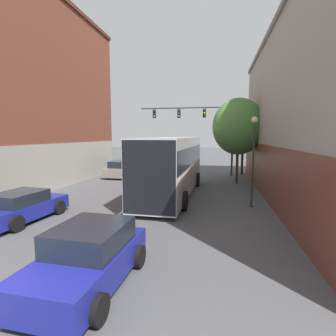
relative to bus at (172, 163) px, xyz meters
name	(u,v)px	position (x,y,z in m)	size (l,w,h in m)	color
lane_center_line	(145,194)	(-1.82, 0.03, -2.03)	(0.14, 37.66, 0.01)	silver
building_left_brick	(10,90)	(-11.76, 0.57, 4.92)	(7.20, 19.78, 13.69)	brown
building_right_storefront	(329,111)	(8.85, 0.22, 3.09)	(6.68, 22.34, 10.02)	#9E998E
bus	(172,163)	(0.00, 0.00, 0.00)	(2.99, 10.75, 3.63)	#B7B7BC
hatchback_foreground	(88,258)	(-0.39, -10.34, -1.33)	(2.25, 3.91, 1.49)	navy
parked_car_left_near	(138,163)	(-5.97, 11.85, -1.37)	(2.47, 4.86, 1.39)	slate
parked_car_left_mid	(122,169)	(-5.84, 6.70, -1.34)	(2.26, 4.71, 1.47)	slate
parked_car_left_far	(22,207)	(-5.66, -6.24, -1.39)	(2.31, 4.13, 1.33)	navy
traffic_signal_gantry	(201,122)	(1.20, 8.85, 2.94)	(8.79, 0.36, 6.65)	#333338
street_lamp	(253,155)	(4.59, -2.00, 0.72)	(0.32, 0.32, 4.71)	#233323
street_tree_near	(238,127)	(4.31, 5.02, 2.41)	(3.96, 3.56, 6.63)	#4C3823
street_tree_far	(243,137)	(5.15, 9.97, 1.64)	(2.55, 2.29, 5.09)	#3D2D1E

